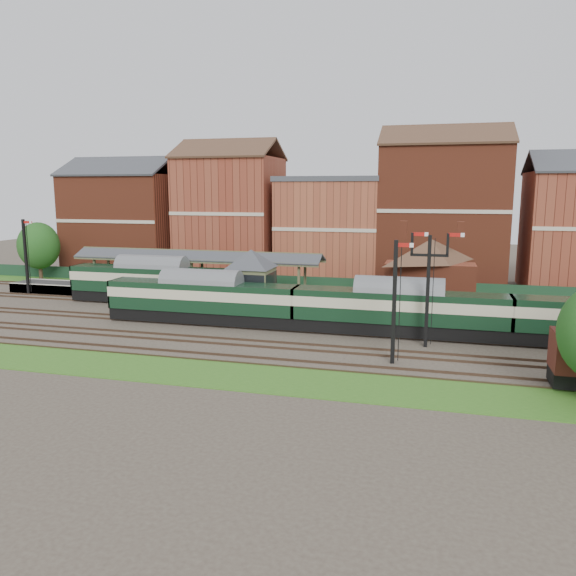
% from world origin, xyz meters
% --- Properties ---
extents(ground, '(160.00, 160.00, 0.00)m').
position_xyz_m(ground, '(0.00, 0.00, 0.00)').
color(ground, '#473D33').
rests_on(ground, ground).
extents(grass_back, '(90.00, 4.50, 0.06)m').
position_xyz_m(grass_back, '(0.00, 16.00, 0.03)').
color(grass_back, '#2D6619').
rests_on(grass_back, ground).
extents(grass_front, '(90.00, 5.00, 0.06)m').
position_xyz_m(grass_front, '(0.00, -12.00, 0.03)').
color(grass_front, '#2D6619').
rests_on(grass_front, ground).
extents(fence, '(90.00, 0.12, 1.50)m').
position_xyz_m(fence, '(0.00, 18.00, 0.75)').
color(fence, '#193823').
rests_on(fence, ground).
extents(platform, '(55.00, 3.40, 1.00)m').
position_xyz_m(platform, '(-5.00, 9.75, 0.50)').
color(platform, '#2D2D2D').
rests_on(platform, ground).
extents(signal_box, '(5.40, 5.40, 6.00)m').
position_xyz_m(signal_box, '(-3.00, 3.25, 3.19)').
color(signal_box, '#697956').
rests_on(signal_box, ground).
extents(brick_hut, '(3.20, 2.64, 2.94)m').
position_xyz_m(brick_hut, '(5.00, 3.25, 1.20)').
color(brick_hut, maroon).
rests_on(brick_hut, ground).
extents(station_building, '(8.10, 8.10, 5.90)m').
position_xyz_m(station_building, '(12.00, 9.75, 3.96)').
color(station_building, brown).
rests_on(station_building, platform).
extents(canopy, '(26.00, 3.89, 4.08)m').
position_xyz_m(canopy, '(-11.00, 9.75, 4.58)').
color(canopy, brown).
rests_on(canopy, platform).
extents(semaphore_bracket, '(3.60, 0.25, 8.18)m').
position_xyz_m(semaphore_bracket, '(12.04, -2.50, 4.63)').
color(semaphore_bracket, black).
rests_on(semaphore_bracket, ground).
extents(semaphore_platform_end, '(1.23, 0.25, 8.00)m').
position_xyz_m(semaphore_platform_end, '(-29.98, 8.00, 4.16)').
color(semaphore_platform_end, black).
rests_on(semaphore_platform_end, ground).
extents(semaphore_siding, '(1.23, 0.25, 8.00)m').
position_xyz_m(semaphore_siding, '(10.02, -7.00, 4.16)').
color(semaphore_siding, black).
rests_on(semaphore_siding, ground).
extents(town_backdrop, '(69.00, 10.00, 16.00)m').
position_xyz_m(town_backdrop, '(-0.18, 25.00, 7.00)').
color(town_backdrop, brown).
rests_on(town_backdrop, ground).
extents(dmu_train, '(48.48, 2.55, 3.72)m').
position_xyz_m(dmu_train, '(9.87, 0.00, 2.19)').
color(dmu_train, black).
rests_on(dmu_train, ground).
extents(platform_railcar, '(16.81, 2.65, 3.87)m').
position_xyz_m(platform_railcar, '(-14.28, 6.50, 2.28)').
color(platform_railcar, black).
rests_on(platform_railcar, ground).
extents(tree_back, '(4.94, 4.94, 7.21)m').
position_xyz_m(tree_back, '(-34.25, 15.44, 4.36)').
color(tree_back, '#382619').
rests_on(tree_back, ground).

